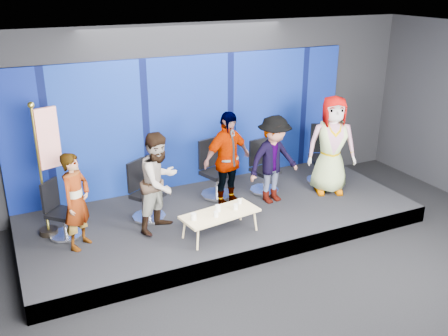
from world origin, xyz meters
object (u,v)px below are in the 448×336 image
Objects in this scene: chair_c at (215,178)px; mug_c at (218,208)px; mug_a at (194,217)px; mug_d at (236,207)px; panelist_a at (76,201)px; flag_stand at (47,166)px; chair_e at (323,164)px; chair_d at (263,175)px; chair_a at (62,219)px; mug_b at (216,214)px; chair_b at (146,200)px; panelist_c at (227,160)px; mug_e at (240,201)px; coffee_table at (220,214)px; panelist_e at (332,145)px; panelist_b at (160,182)px; panelist_d at (274,160)px.

mug_c is (-0.58, -1.40, 0.08)m from chair_c.
mug_a is 0.77m from mug_d.
flag_stand reaches higher than panelist_a.
chair_c reaches higher than mug_d.
chair_e is 10.99× the size of mug_a.
chair_d is at bearing -17.28° from flag_stand.
mug_b is (2.23, -1.16, 0.12)m from chair_a.
chair_b is 1.62m from panelist_c.
chair_d is 1.96m from mug_c.
mug_e is at bearing -116.48° from panelist_c.
mug_e reaches higher than coffee_table.
panelist_c is 0.93× the size of panelist_e.
chair_c reaches higher than chair_b.
coffee_table is at bearing -127.49° from chair_c.
mug_e is at bearing -135.30° from chair_e.
panelist_a is 0.87× the size of panelist_c.
panelist_b is at bearing 177.67° from panelist_c.
panelist_d reaches higher than coffee_table.
panelist_a is at bearing 158.66° from mug_a.
mug_c is (-0.60, -0.90, -0.45)m from panelist_c.
chair_a is 2.58m from coffee_table.
panelist_c is at bearing 79.66° from mug_e.
chair_b is at bearing 110.71° from mug_a.
mug_a is (-1.94, -0.82, -0.39)m from panelist_d.
mug_b is 0.97× the size of mug_d.
chair_d is 0.71m from panelist_d.
panelist_a reaches higher than coffee_table.
chair_c is at bearing -1.77° from panelist_b.
chair_e reaches higher than mug_c.
mug_a is (-0.49, -0.05, 0.09)m from coffee_table.
panelist_e is at bearing 15.92° from mug_d.
flag_stand is at bearing 153.08° from coffee_table.
coffee_table is (-1.53, -1.26, 0.02)m from chair_d.
panelist_e is 21.04× the size of mug_b.
panelist_d is 17.60× the size of mug_d.
chair_a is at bearing -161.57° from panelist_e.
chair_a is at bearing 171.84° from chair_c.
panelist_b is 1.80m from flag_stand.
chair_b is at bearing -156.54° from chair_e.
chair_a is 2.55m from mug_c.
mug_a is 0.96m from mug_e.
mug_d is (1.09, -0.62, -0.41)m from panelist_b.
chair_a is 2.85m from mug_d.
coffee_table is at bearing -69.80° from chair_a.
panelist_b is (1.35, 0.01, 0.07)m from panelist_a.
mug_b is (-2.81, -0.79, -0.52)m from panelist_e.
chair_c is 0.98m from chair_d.
panelist_b is 3.49m from panelist_e.
mug_c is at bearing -43.41° from flag_stand.
chair_d is 2.15m from mug_b.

